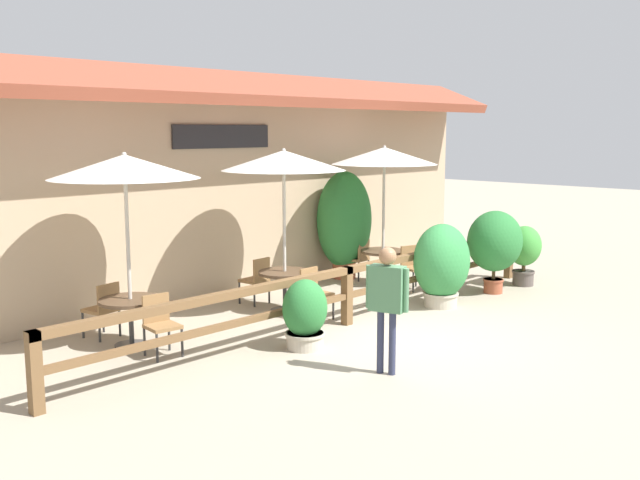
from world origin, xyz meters
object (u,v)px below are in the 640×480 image
object	(u,v)px
chair_middle_wallside	(257,278)
potted_plant_broad_leaf	(524,250)
dining_table_near	(131,308)
dining_table_far	(383,257)
chair_middle_streetside	(314,291)
chair_far_wallside	(359,257)
potted_plant_entrance_palm	(495,242)
chair_far_streetside	(413,265)
patio_umbrella_far	(384,156)
potted_plant_corner_fern	(442,264)
potted_plant_tall_tropical	(305,314)
pedestrian	(387,293)
dining_table_middle	(285,279)
chair_near_streetside	(160,322)
patio_umbrella_middle	(284,161)
chair_near_wallside	(103,307)
patio_umbrella_near	(125,167)
potted_plant_small_flowering	(344,222)

from	to	relation	value
chair_middle_wallside	potted_plant_broad_leaf	xyz separation A→B (m)	(4.80, -2.67, 0.25)
dining_table_near	dining_table_far	distance (m)	5.81
chair_middle_streetside	chair_far_wallside	xyz separation A→B (m)	(2.91, 1.56, 0.00)
chair_far_wallside	potted_plant_broad_leaf	size ratio (longest dim) A/B	0.70
potted_plant_entrance_palm	chair_far_wallside	bearing A→B (deg)	107.76
chair_far_streetside	potted_plant_broad_leaf	size ratio (longest dim) A/B	0.70
dining_table_near	patio_umbrella_far	bearing A→B (deg)	0.39
potted_plant_broad_leaf	potted_plant_corner_fern	world-z (taller)	potted_plant_corner_fern
potted_plant_tall_tropical	pedestrian	size ratio (longest dim) A/B	0.61
chair_middle_wallside	dining_table_middle	bearing A→B (deg)	85.70
chair_middle_streetside	chair_far_streetside	world-z (taller)	same
potted_plant_broad_leaf	potted_plant_entrance_palm	bearing A→B (deg)	175.89
potted_plant_tall_tropical	potted_plant_corner_fern	size ratio (longest dim) A/B	0.68
pedestrian	chair_far_streetside	bearing A→B (deg)	-73.52
chair_near_streetside	dining_table_far	world-z (taller)	chair_near_streetside
dining_table_middle	pedestrian	bearing A→B (deg)	-111.27
patio_umbrella_middle	patio_umbrella_far	world-z (taller)	same
potted_plant_entrance_palm	chair_near_wallside	bearing A→B (deg)	158.67
chair_near_streetside	potted_plant_corner_fern	size ratio (longest dim) A/B	0.57
patio_umbrella_near	potted_plant_tall_tropical	xyz separation A→B (m)	(1.69, -1.88, -2.10)
patio_umbrella_middle	potted_plant_tall_tropical	size ratio (longest dim) A/B	2.78
chair_near_streetside	potted_plant_small_flowering	distance (m)	5.97
chair_near_wallside	dining_table_far	distance (m)	5.90
patio_umbrella_near	patio_umbrella_middle	world-z (taller)	same
chair_far_streetside	chair_near_streetside	bearing A→B (deg)	-165.73
dining_table_near	dining_table_middle	size ratio (longest dim) A/B	1.00
chair_far_streetside	potted_plant_corner_fern	xyz separation A→B (m)	(-0.79, -1.22, 0.30)
dining_table_middle	chair_middle_streetside	distance (m)	0.74
dining_table_near	chair_far_wallside	xyz separation A→B (m)	(5.84, 0.72, -0.09)
potted_plant_tall_tropical	pedestrian	distance (m)	1.62
chair_near_streetside	dining_table_near	bearing A→B (deg)	101.70
dining_table_near	potted_plant_corner_fern	size ratio (longest dim) A/B	0.61
potted_plant_entrance_palm	pedestrian	bearing A→B (deg)	-164.20
patio_umbrella_middle	chair_middle_streetside	size ratio (longest dim) A/B	3.30
chair_middle_wallside	patio_umbrella_near	bearing A→B (deg)	7.29
patio_umbrella_middle	chair_middle_wallside	distance (m)	2.25
chair_near_streetside	potted_plant_broad_leaf	size ratio (longest dim) A/B	0.70
potted_plant_small_flowering	patio_umbrella_near	bearing A→B (deg)	-169.76
chair_middle_wallside	potted_plant_broad_leaf	size ratio (longest dim) A/B	0.70
chair_near_streetside	pedestrian	distance (m)	3.22
chair_near_streetside	potted_plant_entrance_palm	distance (m)	6.79
patio_umbrella_near	pedestrian	distance (m)	4.09
chair_middle_streetside	pedestrian	size ratio (longest dim) A/B	0.51
dining_table_far	chair_far_wallside	xyz separation A→B (m)	(0.04, 0.68, -0.09)
chair_near_streetside	chair_middle_streetside	size ratio (longest dim) A/B	1.00
dining_table_far	potted_plant_corner_fern	xyz separation A→B (m)	(-0.70, -1.90, 0.21)
chair_middle_streetside	chair_near_wallside	bearing A→B (deg)	152.44
chair_middle_streetside	dining_table_far	distance (m)	3.01
chair_middle_wallside	chair_far_streetside	size ratio (longest dim) A/B	1.00
dining_table_near	patio_umbrella_near	bearing A→B (deg)	0.00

